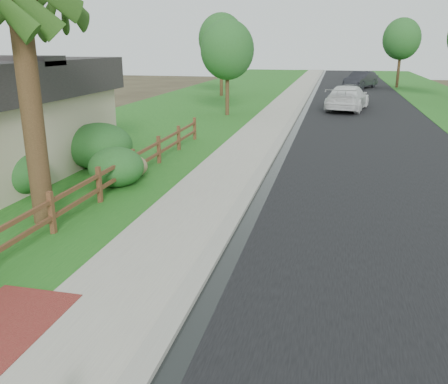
# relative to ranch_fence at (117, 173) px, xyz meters

# --- Properties ---
(ground) EXTENTS (120.00, 120.00, 0.00)m
(ground) POSITION_rel_ranch_fence_xyz_m (3.60, -6.40, -0.62)
(ground) COLOR #362E1D
(road) EXTENTS (8.00, 90.00, 0.02)m
(road) POSITION_rel_ranch_fence_xyz_m (8.20, 28.60, -0.61)
(road) COLOR black
(road) RESTS_ON ground
(curb) EXTENTS (0.40, 90.00, 0.12)m
(curb) POSITION_rel_ranch_fence_xyz_m (4.00, 28.60, -0.56)
(curb) COLOR gray
(curb) RESTS_ON ground
(wet_gutter) EXTENTS (0.50, 90.00, 0.00)m
(wet_gutter) POSITION_rel_ranch_fence_xyz_m (4.35, 28.60, -0.60)
(wet_gutter) COLOR black
(wet_gutter) RESTS_ON road
(sidewalk) EXTENTS (2.20, 90.00, 0.10)m
(sidewalk) POSITION_rel_ranch_fence_xyz_m (2.70, 28.60, -0.57)
(sidewalk) COLOR gray
(sidewalk) RESTS_ON ground
(grass_strip) EXTENTS (1.60, 90.00, 0.06)m
(grass_strip) POSITION_rel_ranch_fence_xyz_m (0.80, 28.60, -0.59)
(grass_strip) COLOR #175017
(grass_strip) RESTS_ON ground
(lawn_near) EXTENTS (9.00, 90.00, 0.04)m
(lawn_near) POSITION_rel_ranch_fence_xyz_m (-4.40, 28.60, -0.60)
(lawn_near) COLOR #175017
(lawn_near) RESTS_ON ground
(verge_far) EXTENTS (6.00, 90.00, 0.04)m
(verge_far) POSITION_rel_ranch_fence_xyz_m (15.10, 28.60, -0.60)
(verge_far) COLOR #175017
(verge_far) RESTS_ON ground
(brick_patch) EXTENTS (1.60, 2.40, 0.11)m
(brick_patch) POSITION_rel_ranch_fence_xyz_m (1.40, -7.40, -0.56)
(brick_patch) COLOR maroon
(brick_patch) RESTS_ON ground
(ranch_fence) EXTENTS (0.12, 16.92, 1.10)m
(ranch_fence) POSITION_rel_ranch_fence_xyz_m (0.00, 0.00, 0.00)
(ranch_fence) COLOR #482C18
(ranch_fence) RESTS_ON ground
(white_suv) EXTENTS (3.36, 6.14, 1.69)m
(white_suv) POSITION_rel_ranch_fence_xyz_m (7.22, 21.08, 0.25)
(white_suv) COLOR silver
(white_suv) RESTS_ON road
(dark_car_mid) EXTENTS (2.92, 4.61, 1.46)m
(dark_car_mid) POSITION_rel_ranch_fence_xyz_m (7.43, 26.42, 0.13)
(dark_car_mid) COLOR black
(dark_car_mid) RESTS_ON road
(dark_car_far) EXTENTS (3.76, 5.46, 1.70)m
(dark_car_far) POSITION_rel_ranch_fence_xyz_m (8.84, 38.91, 0.25)
(dark_car_far) COLOR black
(dark_car_far) RESTS_ON road
(boulder) EXTENTS (1.45, 1.28, 0.80)m
(boulder) POSITION_rel_ranch_fence_xyz_m (-0.30, 1.64, -0.22)
(boulder) COLOR brown
(boulder) RESTS_ON ground
(shrub_b) EXTENTS (2.08, 2.08, 1.37)m
(shrub_b) POSITION_rel_ranch_fence_xyz_m (-2.90, -0.95, 0.07)
(shrub_b) COLOR #204819
(shrub_b) RESTS_ON ground
(shrub_c) EXTENTS (2.25, 2.25, 1.28)m
(shrub_c) POSITION_rel_ranch_fence_xyz_m (-0.30, 0.56, 0.02)
(shrub_c) COLOR #204819
(shrub_c) RESTS_ON ground
(shrub_d) EXTENTS (2.86, 2.86, 1.67)m
(shrub_d) POSITION_rel_ranch_fence_xyz_m (-1.93, 2.57, 0.22)
(shrub_d) COLOR #204819
(shrub_d) RESTS_ON ground
(tree_near_left) EXTENTS (3.32, 3.32, 5.88)m
(tree_near_left) POSITION_rel_ranch_fence_xyz_m (-0.30, 16.78, 3.43)
(tree_near_left) COLOR #322514
(tree_near_left) RESTS_ON ground
(tree_mid_left) EXTENTS (3.89, 3.89, 6.95)m
(tree_mid_left) POSITION_rel_ranch_fence_xyz_m (-3.40, 28.26, 4.18)
(tree_mid_left) COLOR #322514
(tree_mid_left) RESTS_ON ground
(tree_far_right) EXTENTS (3.78, 3.78, 6.97)m
(tree_far_right) POSITION_rel_ranch_fence_xyz_m (12.60, 40.41, 4.26)
(tree_far_right) COLOR #322514
(tree_far_right) RESTS_ON ground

